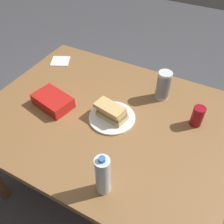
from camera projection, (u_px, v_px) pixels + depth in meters
ground_plane at (108, 181)px, 1.94m from camera, size 8.00×8.00×0.00m
dining_table at (106, 125)px, 1.47m from camera, size 1.43×1.10×0.75m
paper_plate at (112, 117)px, 1.39m from camera, size 0.27×0.27×0.01m
sandwich at (111, 112)px, 1.36m from camera, size 0.20×0.12×0.08m
soda_can_red at (198, 116)px, 1.32m from camera, size 0.07×0.07×0.12m
chip_bag at (53, 101)px, 1.45m from camera, size 0.26×0.20×0.07m
water_bottle_tall at (103, 176)px, 1.00m from camera, size 0.06×0.06×0.24m
plastic_cup_stack at (163, 85)px, 1.46m from camera, size 0.08×0.08×0.18m
paper_napkin at (60, 61)px, 1.81m from camera, size 0.17×0.17×0.01m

